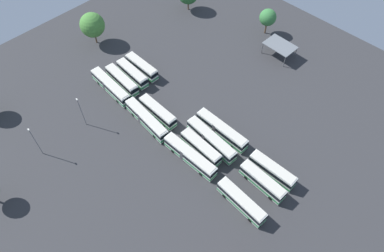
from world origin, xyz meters
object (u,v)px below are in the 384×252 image
bus_row0_slot2 (132,74)px  lamp_post_by_building (81,111)px  bus_row3_slot2 (262,182)px  tree_northwest (268,17)px  bus_row0_slot3 (142,67)px  bus_row2_slot0 (190,156)px  tree_east_edge (92,25)px  bus_row2_slot2 (211,140)px  bus_row2_slot3 (222,130)px  maintenance_shelter (280,46)px  bus_row1_slot0 (146,119)px  bus_row1_slot1 (158,112)px  bus_row0_slot0 (110,86)px  bus_row2_slot1 (201,148)px  bus_row3_slot0 (241,202)px  bus_row0_slot1 (122,80)px  bus_row3_slot3 (272,170)px

bus_row0_slot2 → lamp_post_by_building: 19.19m
bus_row3_slot2 → tree_northwest: tree_northwest is taller
bus_row0_slot3 → bus_row2_slot0: 32.09m
tree_east_edge → bus_row2_slot2: bearing=-3.5°
bus_row2_slot3 → maintenance_shelter: bearing=102.6°
bus_row1_slot0 → tree_east_edge: (-34.45, 9.81, 4.47)m
tree_east_edge → bus_row1_slot0: bearing=-15.9°
bus_row0_slot2 → bus_row2_slot3: same height
lamp_post_by_building → bus_row2_slot0: bearing=22.5°
bus_row1_slot1 → bus_row0_slot3: bearing=153.1°
bus_row1_slot1 → bus_row3_slot2: size_ratio=1.03×
bus_row0_slot0 → maintenance_shelter: bearing=61.7°
bus_row2_slot1 → maintenance_shelter: bearing=100.4°
bus_row0_slot0 → tree_east_edge: size_ratio=1.46×
lamp_post_by_building → tree_northwest: size_ratio=1.15×
bus_row2_slot0 → bus_row0_slot0: bearing=178.8°
bus_row3_slot0 → lamp_post_by_building: size_ratio=1.27×
tree_northwest → bus_row2_slot3: bearing=-67.0°
bus_row2_slot0 → tree_northwest: (-16.19, 49.20, 3.78)m
bus_row2_slot3 → bus_row3_slot0: 18.86m
bus_row0_slot1 → tree_east_edge: 20.93m
bus_row3_slot0 → bus_row2_slot2: bearing=154.8°
bus_row3_slot2 → maintenance_shelter: bearing=121.6°
tree_east_edge → tree_northwest: bearing=49.7°
bus_row0_slot3 → bus_row0_slot2: bearing=-87.3°
bus_row0_slot1 → bus_row3_slot2: same height
bus_row1_slot0 → bus_row2_slot0: bearing=-0.1°
bus_row0_slot3 → bus_row2_slot1: bearing=-14.6°
bus_row0_slot0 → bus_row2_slot3: size_ratio=1.01×
bus_row0_slot1 → tree_east_edge: bearing=164.0°
bus_row0_slot3 → bus_row0_slot1: bearing=-88.7°
bus_row2_slot0 → bus_row3_slot0: same height
lamp_post_by_building → tree_northwest: lamp_post_by_building is taller
bus_row2_slot2 → bus_row3_slot3: bearing=12.7°
bus_row1_slot1 → bus_row3_slot3: size_ratio=1.03×
bus_row0_slot1 → tree_east_edge: (-19.65, 5.65, 4.47)m
bus_row2_slot2 → bus_row0_slot2: bearing=178.0°
bus_row2_slot2 → tree_east_edge: size_ratio=1.46×
bus_row0_slot1 → tree_east_edge: tree_east_edge is taller
bus_row2_slot1 → bus_row3_slot3: same height
bus_row0_slot2 → bus_row2_slot2: size_ratio=0.77×
bus_row0_slot3 → lamp_post_by_building: bearing=-79.1°
bus_row1_slot1 → bus_row3_slot3: same height
bus_row2_slot3 → lamp_post_by_building: 33.77m
maintenance_shelter → tree_east_edge: 54.27m
bus_row0_slot1 → bus_row2_slot1: bearing=-1.4°
bus_row0_slot0 → bus_row1_slot0: same height
maintenance_shelter → tree_northwest: 10.80m
bus_row3_slot0 → bus_row3_slot2: same height
lamp_post_by_building → tree_east_edge: bearing=139.1°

